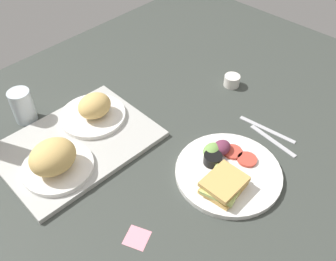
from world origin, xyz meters
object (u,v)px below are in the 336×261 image
Objects in this scene: bread_plate_far at (94,110)px; espresso_cup at (232,81)px; bread_plate_near at (54,160)px; plate_with_salad at (226,171)px; drinking_glass at (23,106)px; sticky_note at (137,238)px; serving_tray at (77,143)px; knife at (267,129)px; fork at (273,140)px.

bread_plate_far is 50.21cm from espresso_cup.
bread_plate_near is 47.08cm from plate_with_salad.
drinking_glass is 1.98× the size of sticky_note.
serving_tray is 1.51× the size of plate_with_salad.
espresso_cup is at bearing -32.24° from knife.
sticky_note is at bearing 173.12° from plate_with_salad.
espresso_cup reaches higher than fork.
espresso_cup is (34.62, 23.69, 0.34)cm from plate_with_salad.
plate_with_salad is 23.75cm from knife.
drinking_glass is (6.09, 26.80, -0.34)cm from bread_plate_near.
fork is (20.65, -2.41, -1.41)cm from plate_with_salad.
bread_plate_near is at bearing -102.80° from drinking_glass.
drinking_glass is 0.65× the size of fork.
drinking_glass is 78.90cm from fork.
sticky_note is (-4.45, -57.35, -5.47)cm from drinking_glass.
bread_plate_near is 64.81cm from knife.
plate_with_salad is 20.84cm from fork.
plate_with_salad reaches higher than sticky_note.
sticky_note is at bearing 81.96° from knife.
bread_plate_far is 1.23× the size of fork.
bread_plate_near reaches higher than serving_tray.
espresso_cup is at bearing 34.38° from plate_with_salad.
bread_plate_far reaches higher than knife.
drinking_glass reaches higher than espresso_cup.
plate_with_salad is 5.31× the size of espresso_cup.
espresso_cup is 24.74cm from knife.
plate_with_salad reaches higher than serving_tray.
bread_plate_near reaches higher than knife.
drinking_glass is 1.98× the size of espresso_cup.
knife is (3.00, 4.00, 0.00)cm from fork.
drinking_glass is (-25.97, 61.02, 3.87)cm from plate_with_salad.
bread_plate_far is at bearing 64.53° from sticky_note.
fork is at bearing 137.29° from knife.
serving_tray is at bearing -78.53° from drinking_glass.
espresso_cup is at bearing -31.64° from drinking_glass.
bread_plate_near is 23.03cm from bread_plate_far.
sticky_note is (1.64, -30.55, -5.81)cm from bread_plate_near.
knife is (34.88, -42.38, -4.40)cm from bread_plate_far.
plate_with_salad is at bearing -46.87° from bread_plate_near.
fork is at bearing -6.79° from sticky_note.
drinking_glass is (-4.37, 21.53, 4.73)cm from serving_tray.
sticky_note is at bearing 90.53° from fork.
plate_with_salad is at bearing -145.62° from espresso_cup.
fork reaches higher than sticky_note.
serving_tray is at bearing 26.75° from bread_plate_near.
plate_with_salad is 5.31× the size of sticky_note.
espresso_cup is at bearing 17.11° from sticky_note.
serving_tray is at bearing 164.30° from espresso_cup.
bread_plate_near reaches higher than drinking_glass.
fork is at bearing -118.16° from espresso_cup.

